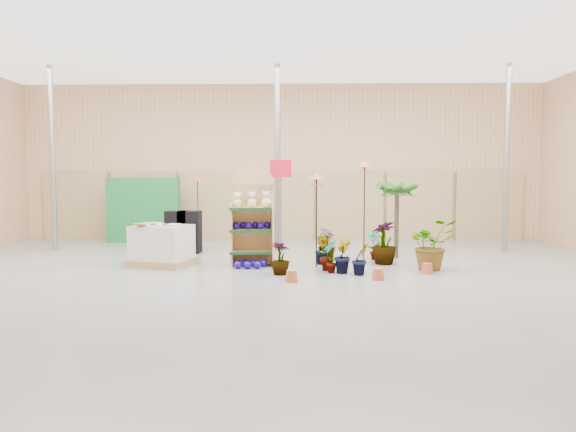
% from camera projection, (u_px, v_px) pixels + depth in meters
% --- Properties ---
extents(room, '(15.20, 12.10, 4.70)m').
position_uv_depth(room, '(272.00, 155.00, 9.80)').
color(room, slate).
rests_on(room, ground).
extents(display_shelf, '(0.94, 0.67, 2.08)m').
position_uv_depth(display_shelf, '(252.00, 218.00, 10.48)').
color(display_shelf, tan).
rests_on(display_shelf, ground).
extents(teddy_bears, '(0.76, 0.19, 0.32)m').
position_uv_depth(teddy_bears, '(253.00, 201.00, 10.35)').
color(teddy_bears, beige).
rests_on(teddy_bears, display_shelf).
extents(gazing_balls_shelf, '(0.76, 0.26, 0.15)m').
position_uv_depth(gazing_balls_shelf, '(252.00, 225.00, 10.37)').
color(gazing_balls_shelf, '#150787').
rests_on(gazing_balls_shelf, display_shelf).
extents(gazing_balls_floor, '(0.63, 0.39, 0.15)m').
position_uv_depth(gazing_balls_floor, '(251.00, 264.00, 10.12)').
color(gazing_balls_floor, '#150787').
rests_on(gazing_balls_floor, ground).
extents(pallet_stack, '(1.37, 1.23, 0.86)m').
position_uv_depth(pallet_stack, '(162.00, 245.00, 10.38)').
color(pallet_stack, '#997C52').
rests_on(pallet_stack, ground).
extents(charcoal_planters, '(0.80, 0.50, 1.00)m').
position_uv_depth(charcoal_planters, '(184.00, 232.00, 12.23)').
color(charcoal_planters, black).
rests_on(charcoal_planters, ground).
extents(trellis_stock, '(2.00, 0.30, 1.80)m').
position_uv_depth(trellis_stock, '(144.00, 210.00, 14.25)').
color(trellis_stock, '#176A2D').
rests_on(trellis_stock, ground).
extents(offer_sign, '(0.50, 0.08, 2.20)m').
position_uv_depth(offer_sign, '(281.00, 187.00, 11.91)').
color(offer_sign, gray).
rests_on(offer_sign, ground).
extents(bird_table_front, '(0.34, 0.34, 1.89)m').
position_uv_depth(bird_table_front, '(317.00, 179.00, 10.12)').
color(bird_table_front, black).
rests_on(bird_table_front, ground).
extents(bird_table_right, '(0.34, 0.34, 2.14)m').
position_uv_depth(bird_table_right, '(365.00, 168.00, 10.61)').
color(bird_table_right, black).
rests_on(bird_table_right, ground).
extents(bird_table_back, '(0.34, 0.34, 1.85)m').
position_uv_depth(bird_table_back, '(198.00, 181.00, 13.42)').
color(bird_table_back, black).
rests_on(bird_table_back, ground).
extents(palm, '(0.70, 0.70, 1.79)m').
position_uv_depth(palm, '(397.00, 189.00, 11.34)').
color(palm, '#403526').
rests_on(palm, ground).
extents(potted_plant_0, '(0.35, 0.48, 0.86)m').
position_uv_depth(potted_plant_0, '(327.00, 248.00, 9.79)').
color(potted_plant_0, '#215816').
rests_on(potted_plant_0, ground).
extents(potted_plant_1, '(0.30, 0.37, 0.67)m').
position_uv_depth(potted_plant_1, '(342.00, 255.00, 9.57)').
color(potted_plant_1, '#215816').
rests_on(potted_plant_1, ground).
extents(potted_plant_3, '(0.70, 0.70, 0.90)m').
position_uv_depth(potted_plant_3, '(384.00, 243.00, 10.56)').
color(potted_plant_3, '#215816').
rests_on(potted_plant_3, ground).
extents(potted_plant_4, '(0.38, 0.31, 0.64)m').
position_uv_depth(potted_plant_4, '(374.00, 245.00, 11.14)').
color(potted_plant_4, '#215816').
rests_on(potted_plant_4, ground).
extents(potted_plant_5, '(0.45, 0.44, 0.63)m').
position_uv_depth(potted_plant_5, '(323.00, 249.00, 10.50)').
color(potted_plant_5, '#215816').
rests_on(potted_plant_5, ground).
extents(potted_plant_7, '(0.46, 0.46, 0.62)m').
position_uv_depth(potted_plant_7, '(280.00, 258.00, 9.39)').
color(potted_plant_7, '#215816').
rests_on(potted_plant_7, ground).
extents(potted_plant_8, '(0.32, 0.39, 0.63)m').
position_uv_depth(potted_plant_8, '(331.00, 256.00, 9.58)').
color(potted_plant_8, '#215816').
rests_on(potted_plant_8, ground).
extents(potted_plant_9, '(0.42, 0.41, 0.60)m').
position_uv_depth(potted_plant_9, '(361.00, 259.00, 9.36)').
color(potted_plant_9, '#215816').
rests_on(potted_plant_9, ground).
extents(potted_plant_10, '(1.04, 0.95, 0.98)m').
position_uv_depth(potted_plant_10, '(431.00, 244.00, 9.92)').
color(potted_plant_10, '#215816').
rests_on(potted_plant_10, ground).
extents(potted_plant_11, '(0.53, 0.53, 0.67)m').
position_uv_depth(potted_plant_11, '(327.00, 244.00, 11.27)').
color(potted_plant_11, '#215816').
rests_on(potted_plant_11, ground).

